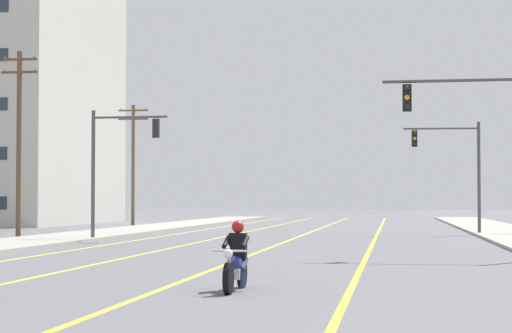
# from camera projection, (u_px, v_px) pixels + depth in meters

# --- Properties ---
(lane_stripe_center) EXTENTS (0.16, 100.00, 0.01)m
(lane_stripe_center) POSITION_uv_depth(u_px,v_px,m) (305.00, 234.00, 53.70)
(lane_stripe_center) COLOR yellow
(lane_stripe_center) RESTS_ON ground
(lane_stripe_left) EXTENTS (0.16, 100.00, 0.01)m
(lane_stripe_left) POSITION_uv_depth(u_px,v_px,m) (238.00, 234.00, 54.24)
(lane_stripe_left) COLOR yellow
(lane_stripe_left) RESTS_ON ground
(lane_stripe_right) EXTENTS (0.16, 100.00, 0.01)m
(lane_stripe_right) POSITION_uv_depth(u_px,v_px,m) (377.00, 234.00, 53.13)
(lane_stripe_right) COLOR yellow
(lane_stripe_right) RESTS_ON ground
(lane_stripe_far_left) EXTENTS (0.16, 100.00, 0.01)m
(lane_stripe_far_left) POSITION_uv_depth(u_px,v_px,m) (180.00, 234.00, 54.71)
(lane_stripe_far_left) COLOR yellow
(lane_stripe_far_left) RESTS_ON ground
(sidewalk_kerb_left) EXTENTS (4.40, 110.00, 0.14)m
(sidewalk_kerb_left) POSITION_uv_depth(u_px,v_px,m) (88.00, 235.00, 50.31)
(sidewalk_kerb_left) COLOR #9E998E
(sidewalk_kerb_left) RESTS_ON ground
(motorcycle_with_rider) EXTENTS (0.70, 2.19, 1.46)m
(motorcycle_with_rider) POSITION_uv_depth(u_px,v_px,m) (236.00, 263.00, 20.05)
(motorcycle_with_rider) COLOR black
(motorcycle_with_rider) RESTS_ON ground
(traffic_signal_near_right) EXTENTS (5.49, 0.37, 6.20)m
(traffic_signal_near_right) POSITION_uv_depth(u_px,v_px,m) (500.00, 132.00, 31.32)
(traffic_signal_near_right) COLOR #47474C
(traffic_signal_near_right) RESTS_ON ground
(traffic_signal_near_left) EXTENTS (3.74, 0.37, 6.20)m
(traffic_signal_near_left) POSITION_uv_depth(u_px,v_px,m) (114.00, 156.00, 45.61)
(traffic_signal_near_left) COLOR #47474C
(traffic_signal_near_left) RESTS_ON ground
(traffic_signal_mid_right) EXTENTS (4.18, 0.52, 6.20)m
(traffic_signal_mid_right) POSITION_uv_depth(u_px,v_px,m) (457.00, 161.00, 52.57)
(traffic_signal_mid_right) COLOR #47474C
(traffic_signal_mid_right) RESTS_ON ground
(utility_pole_left_near) EXTENTS (1.90, 0.26, 9.40)m
(utility_pole_left_near) POSITION_uv_depth(u_px,v_px,m) (19.00, 138.00, 48.10)
(utility_pole_left_near) COLOR brown
(utility_pole_left_near) RESTS_ON ground
(utility_pole_left_far) EXTENTS (2.30, 0.26, 9.07)m
(utility_pole_left_far) POSITION_uv_depth(u_px,v_px,m) (133.00, 160.00, 72.06)
(utility_pole_left_far) COLOR brown
(utility_pole_left_far) RESTS_ON ground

